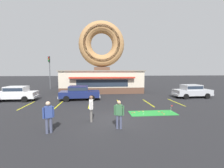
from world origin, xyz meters
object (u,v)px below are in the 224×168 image
at_px(pedestrian_blue_sweater_man, 91,107).
at_px(traffic_light_pole, 50,68).
at_px(pedestrian_hooded_kid, 119,113).
at_px(car_silver, 192,91).
at_px(trash_bin, 65,91).
at_px(car_white, 16,93).
at_px(pedestrian_leather_jacket_man, 48,116).
at_px(golf_ball, 144,114).
at_px(putting_flag_pin, 171,107).
at_px(car_navy, 79,92).

distance_m(pedestrian_blue_sweater_man, traffic_light_pole, 19.13).
bearing_deg(pedestrian_hooded_kid, car_silver, 40.97).
bearing_deg(trash_bin, pedestrian_hooded_kid, -66.00).
height_order(car_white, car_silver, same).
relative_size(car_white, pedestrian_leather_jacket_man, 2.63).
relative_size(pedestrian_hooded_kid, traffic_light_pole, 0.29).
xyz_separation_m(pedestrian_blue_sweater_man, traffic_light_pole, (-7.89, 17.21, 2.75)).
xyz_separation_m(golf_ball, traffic_light_pole, (-11.79, 16.05, 3.66)).
xyz_separation_m(putting_flag_pin, trash_bin, (-10.44, 9.95, 0.06)).
height_order(golf_ball, car_silver, car_silver).
xyz_separation_m(golf_ball, car_white, (-12.51, 6.42, 0.82)).
bearing_deg(pedestrian_blue_sweater_man, putting_flag_pin, 14.12).
bearing_deg(putting_flag_pin, trash_bin, 136.36).
distance_m(golf_ball, pedestrian_hooded_kid, 3.51).
height_order(pedestrian_blue_sweater_man, trash_bin, pedestrian_blue_sweater_man).
distance_m(car_navy, pedestrian_leather_jacket_man, 9.07).
height_order(golf_ball, car_white, car_white).
bearing_deg(car_navy, golf_ball, -48.31).
bearing_deg(golf_ball, car_silver, 38.49).
bearing_deg(putting_flag_pin, pedestrian_leather_jacket_man, -159.22).
height_order(putting_flag_pin, pedestrian_leather_jacket_man, pedestrian_leather_jacket_man).
bearing_deg(car_silver, pedestrian_leather_jacket_man, -146.93).
height_order(putting_flag_pin, car_silver, car_silver).
relative_size(putting_flag_pin, trash_bin, 0.56).
distance_m(golf_ball, car_navy, 8.41).
height_order(putting_flag_pin, car_white, car_white).
height_order(car_white, pedestrian_leather_jacket_man, pedestrian_leather_jacket_man).
xyz_separation_m(trash_bin, traffic_light_pole, (-3.78, 5.67, 3.21)).
distance_m(golf_ball, putting_flag_pin, 2.49).
height_order(putting_flag_pin, car_navy, car_navy).
xyz_separation_m(car_navy, traffic_light_pole, (-6.22, 9.80, 2.84)).
distance_m(pedestrian_hooded_kid, trash_bin, 14.16).
height_order(car_white, pedestrian_blue_sweater_man, pedestrian_blue_sweater_man).
relative_size(pedestrian_hooded_kid, trash_bin, 1.70).
bearing_deg(putting_flag_pin, traffic_light_pole, 132.30).
bearing_deg(putting_flag_pin, pedestrian_blue_sweater_man, -165.88).
distance_m(putting_flag_pin, pedestrian_leather_jacket_man, 9.12).
bearing_deg(trash_bin, car_navy, -59.36).
height_order(car_navy, traffic_light_pole, traffic_light_pole).
height_order(pedestrian_blue_sweater_man, pedestrian_leather_jacket_man, pedestrian_leather_jacket_man).
bearing_deg(pedestrian_blue_sweater_man, pedestrian_hooded_kid, -40.18).
relative_size(putting_flag_pin, car_silver, 0.12).
xyz_separation_m(pedestrian_blue_sweater_man, trash_bin, (-4.11, 11.54, -0.46)).
xyz_separation_m(pedestrian_blue_sweater_man, pedestrian_hooded_kid, (1.64, -1.39, -0.05)).
xyz_separation_m(putting_flag_pin, pedestrian_hooded_kid, (-4.68, -2.98, 0.48)).
bearing_deg(pedestrian_leather_jacket_man, car_navy, 86.73).
bearing_deg(golf_ball, pedestrian_leather_jacket_man, -155.26).
bearing_deg(pedestrian_blue_sweater_man, golf_ball, 16.63).
bearing_deg(car_silver, car_white, 179.98).
bearing_deg(car_white, golf_ball, -27.15).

